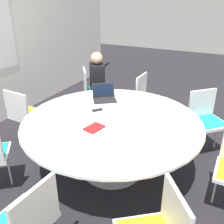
# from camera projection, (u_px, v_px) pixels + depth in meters

# --- Properties ---
(ground_plane) EXTENTS (16.00, 16.00, 0.00)m
(ground_plane) POSITION_uv_depth(u_px,v_px,m) (112.00, 169.00, 3.23)
(ground_plane) COLOR black
(conference_table) EXTENTS (2.09, 2.09, 0.72)m
(conference_table) POSITION_uv_depth(u_px,v_px,m) (112.00, 128.00, 2.97)
(conference_table) COLOR #B7B7BC
(conference_table) RESTS_ON ground_plane
(chair_0) EXTENTS (0.60, 0.60, 0.86)m
(chair_0) POSITION_uv_depth(u_px,v_px,m) (92.00, 88.00, 4.52)
(chair_0) COLOR silver
(chair_0) RESTS_ON ground_plane
(chair_1) EXTENTS (0.44, 0.46, 0.86)m
(chair_1) POSITION_uv_depth(u_px,v_px,m) (25.00, 112.00, 3.59)
(chair_1) COLOR silver
(chair_1) RESTS_ON ground_plane
(chair_3) EXTENTS (0.46, 0.45, 0.86)m
(chair_3) POSITION_uv_depth(u_px,v_px,m) (26.00, 219.00, 1.88)
(chair_3) COLOR silver
(chair_3) RESTS_ON ground_plane
(chair_6) EXTENTS (0.61, 0.61, 0.86)m
(chair_6) POSITION_uv_depth(u_px,v_px,m) (206.00, 116.00, 3.47)
(chair_6) COLOR silver
(chair_6) RESTS_ON ground_plane
(chair_7) EXTENTS (0.45, 0.43, 0.86)m
(chair_7) POSITION_uv_depth(u_px,v_px,m) (148.00, 96.00, 4.16)
(chair_7) COLOR silver
(chair_7) RESTS_ON ground_plane
(person_0) EXTENTS (0.42, 0.39, 1.21)m
(person_0) POSITION_uv_depth(u_px,v_px,m) (98.00, 82.00, 4.24)
(person_0) COLOR black
(person_0) RESTS_ON ground_plane
(laptop) EXTENTS (0.39, 0.41, 0.21)m
(laptop) POSITION_uv_depth(u_px,v_px,m) (104.00, 96.00, 3.48)
(laptop) COLOR #232326
(laptop) RESTS_ON conference_table
(spiral_notebook) EXTENTS (0.24, 0.19, 0.02)m
(spiral_notebook) POSITION_uv_depth(u_px,v_px,m) (94.00, 128.00, 2.72)
(spiral_notebook) COLOR maroon
(spiral_notebook) RESTS_ON conference_table
(cell_phone) EXTENTS (0.15, 0.14, 0.01)m
(cell_phone) POSITION_uv_depth(u_px,v_px,m) (97.00, 110.00, 3.16)
(cell_phone) COLOR black
(cell_phone) RESTS_ON conference_table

